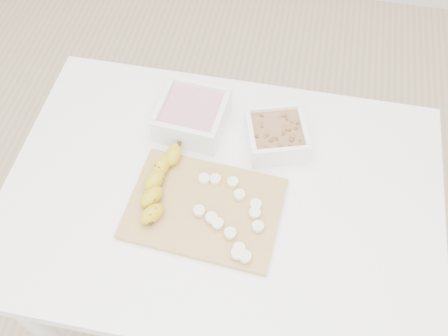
% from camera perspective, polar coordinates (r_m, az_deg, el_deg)
% --- Properties ---
extents(ground, '(3.50, 3.50, 0.00)m').
position_cam_1_polar(ground, '(1.83, -0.19, -14.80)').
color(ground, '#C6AD89').
rests_on(ground, ground).
extents(table, '(1.00, 0.70, 0.75)m').
position_cam_1_polar(table, '(1.22, -0.27, -5.15)').
color(table, white).
rests_on(table, ground).
extents(bowl_yogurt, '(0.17, 0.17, 0.07)m').
position_cam_1_polar(bowl_yogurt, '(1.22, -3.68, 6.07)').
color(bowl_yogurt, white).
rests_on(bowl_yogurt, table).
extents(bowl_granola, '(0.17, 0.17, 0.06)m').
position_cam_1_polar(bowl_granola, '(1.20, 6.01, 3.74)').
color(bowl_granola, white).
rests_on(bowl_granola, table).
extents(cutting_board, '(0.35, 0.26, 0.01)m').
position_cam_1_polar(cutting_board, '(1.11, -2.26, -4.62)').
color(cutting_board, '#B38C46').
rests_on(cutting_board, table).
extents(banana, '(0.11, 0.22, 0.04)m').
position_cam_1_polar(banana, '(1.12, -7.41, -1.86)').
color(banana, '#BC9F13').
rests_on(banana, cutting_board).
extents(banana_slices, '(0.17, 0.20, 0.02)m').
position_cam_1_polar(banana_slices, '(1.09, 0.83, -5.41)').
color(banana_slices, '#F5E6BE').
rests_on(banana_slices, cutting_board).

